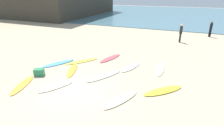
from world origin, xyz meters
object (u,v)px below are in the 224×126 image
Objects in this scene: surfboard_3 at (121,100)px; surfboard_5 at (131,67)px; surfboard_6 at (110,58)px; beachgoer_near at (211,28)px; surfboard_7 at (104,76)px; surfboard_4 at (58,63)px; beachgoer_mid at (181,32)px; surfboard_9 at (23,85)px; surfboard_2 at (82,61)px; surfboard_8 at (160,68)px; surfboard_10 at (163,91)px; surfboard_1 at (72,70)px; beach_cooler at (39,72)px; surfboard_0 at (56,87)px.

surfboard_5 is at bearing -55.60° from surfboard_3.
surfboard_6 is 13.46m from beachgoer_near.
surfboard_7 is at bearing 124.10° from beachgoer_near.
surfboard_5 is at bearing 43.77° from surfboard_4.
beachgoer_mid is at bearing -81.71° from surfboard_7.
surfboard_5 is at bearing -154.64° from surfboard_9.
surfboard_4 is 17.26m from beachgoer_near.
surfboard_2 is 1.14× the size of surfboard_3.
beachgoer_mid reaches higher than surfboard_8.
beachgoer_mid reaches higher than surfboard_10.
surfboard_4 is 3.93m from surfboard_6.
surfboard_4 is 1.19× the size of surfboard_5.
surfboard_2 is 0.99× the size of surfboard_7.
surfboard_8 reaches higher than surfboard_1.
surfboard_3 is 5.76m from surfboard_6.
surfboard_6 is 4.19× the size of beach_cooler.
surfboard_8 is at bearing 44.09° from surfboard_4.
surfboard_9 is (-3.74, -2.72, -0.01)m from surfboard_7.
surfboard_1 is at bearing -100.30° from surfboard_6.
beach_cooler is (0.14, -2.00, 0.18)m from surfboard_4.
surfboard_10 reaches higher than surfboard_9.
beachgoer_near is at bearing 55.04° from beach_cooler.
surfboard_2 reaches higher than surfboard_1.
beachgoer_mid reaches higher than beach_cooler.
surfboard_3 is at bearing -6.69° from beach_cooler.
surfboard_3 is 4.08m from surfboard_5.
beachgoer_near reaches higher than surfboard_8.
beachgoer_near is at bearing -112.61° from surfboard_8.
surfboard_0 is at bearing 79.79° from surfboard_1.
surfboard_8 is at bearing -176.46° from surfboard_1.
surfboard_5 is 5.97m from beach_cooler.
surfboard_8 is (4.93, 4.74, -0.01)m from surfboard_0.
beachgoer_mid is (2.05, 12.28, 1.02)m from surfboard_3.
beachgoer_near is (9.50, 12.35, 0.95)m from surfboard_2.
surfboard_4 is at bearing -105.37° from surfboard_9.
surfboard_5 is 2.30m from surfboard_7.
surfboard_5 is 0.85× the size of surfboard_6.
surfboard_5 is at bearing 43.30° from surfboard_2.
surfboard_0 is 13.76m from beachgoer_mid.
surfboard_4 is (-5.78, 2.66, 0.00)m from surfboard_3.
beachgoer_mid is (2.75, 8.27, 1.02)m from surfboard_5.
surfboard_10 is at bearing 178.93° from surfboard_9.
surfboard_6 and surfboard_10 have the same top height.
surfboard_9 is at bearing -67.10° from surfboard_2.
surfboard_10 is at bearing 21.08° from surfboard_4.
surfboard_0 is 0.83× the size of surfboard_10.
surfboard_4 is (-2.06, 2.83, 0.00)m from surfboard_0.
surfboard_9 is 15.10m from beachgoer_mid.
beachgoer_mid is 13.96m from beach_cooler.
surfboard_8 is 1.10× the size of surfboard_9.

